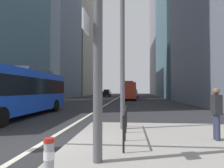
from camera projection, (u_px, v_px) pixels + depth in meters
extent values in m
plane|color=#28282B|center=(108.00, 104.00, 26.41)|extent=(160.00, 160.00, 0.00)
cube|color=beige|center=(114.00, 100.00, 36.36)|extent=(0.20, 80.00, 0.01)
cube|color=slate|center=(51.00, 28.00, 48.32)|extent=(10.77, 17.01, 33.21)
cube|color=gray|center=(75.00, 27.00, 69.36)|extent=(10.70, 20.75, 47.10)
cube|color=slate|center=(188.00, 20.00, 48.87)|extent=(13.31, 17.64, 37.89)
cube|color=gray|center=(168.00, 18.00, 74.46)|extent=(11.33, 25.19, 57.29)
cube|color=blue|center=(19.00, 91.00, 13.42)|extent=(2.59, 11.39, 2.75)
cube|color=black|center=(19.00, 86.00, 13.43)|extent=(2.63, 11.17, 1.10)
cube|color=#4C4C51|center=(31.00, 71.00, 15.17)|extent=(1.78, 4.11, 0.30)
cylinder|color=black|center=(1.00, 117.00, 9.66)|extent=(0.31, 1.00, 1.00)
cylinder|color=black|center=(56.00, 106.00, 16.91)|extent=(0.31, 1.00, 1.00)
cylinder|color=black|center=(28.00, 105.00, 17.11)|extent=(0.31, 1.00, 1.00)
cube|color=red|center=(128.00, 90.00, 38.58)|extent=(2.66, 11.18, 2.75)
cube|color=black|center=(128.00, 89.00, 38.59)|extent=(2.70, 10.96, 1.10)
cube|color=#4C4C51|center=(128.00, 82.00, 36.96)|extent=(1.81, 4.04, 0.30)
cylinder|color=black|center=(122.00, 96.00, 42.19)|extent=(0.31, 1.00, 1.00)
cylinder|color=black|center=(134.00, 96.00, 42.00)|extent=(0.31, 1.00, 1.00)
cylinder|color=black|center=(121.00, 97.00, 35.08)|extent=(0.31, 1.00, 1.00)
cylinder|color=black|center=(135.00, 98.00, 34.90)|extent=(0.31, 1.00, 1.00)
cube|color=red|center=(131.00, 90.00, 60.20)|extent=(2.81, 10.64, 2.75)
cube|color=black|center=(131.00, 89.00, 60.22)|extent=(2.85, 10.43, 1.10)
cube|color=#4C4C51|center=(131.00, 85.00, 58.67)|extent=(1.86, 3.86, 0.30)
cylinder|color=black|center=(126.00, 94.00, 63.62)|extent=(0.33, 1.01, 1.00)
cylinder|color=black|center=(134.00, 94.00, 63.47)|extent=(0.33, 1.01, 1.00)
cylinder|color=black|center=(127.00, 95.00, 56.87)|extent=(0.33, 1.01, 1.00)
cylinder|color=black|center=(135.00, 95.00, 56.72)|extent=(0.33, 1.01, 1.00)
cube|color=black|center=(107.00, 93.00, 55.07)|extent=(1.92, 4.51, 1.10)
cube|color=black|center=(107.00, 90.00, 55.24)|extent=(1.57, 2.45, 0.52)
cylinder|color=black|center=(109.00, 96.00, 53.43)|extent=(0.24, 0.65, 0.64)
cylinder|color=black|center=(103.00, 96.00, 53.66)|extent=(0.24, 0.65, 0.64)
cylinder|color=black|center=(111.00, 95.00, 56.44)|extent=(0.24, 0.65, 0.64)
cylinder|color=black|center=(104.00, 95.00, 56.66)|extent=(0.24, 0.65, 0.64)
cube|color=#B2A899|center=(134.00, 94.00, 47.83)|extent=(1.94, 4.62, 1.10)
cube|color=black|center=(134.00, 91.00, 47.70)|extent=(1.58, 2.51, 0.52)
cylinder|color=black|center=(130.00, 96.00, 49.46)|extent=(0.24, 0.65, 0.64)
cylinder|color=black|center=(138.00, 96.00, 49.23)|extent=(0.24, 0.65, 0.64)
cylinder|color=black|center=(130.00, 96.00, 46.39)|extent=(0.24, 0.65, 0.64)
cylinder|color=black|center=(138.00, 96.00, 46.16)|extent=(0.24, 0.65, 0.64)
cylinder|color=#515156|center=(98.00, 33.00, 4.72)|extent=(0.22, 0.22, 6.00)
cube|color=white|center=(86.00, 22.00, 4.57)|extent=(0.04, 0.60, 0.44)
cylinder|color=#56565B|center=(122.00, 36.00, 8.72)|extent=(0.20, 0.20, 8.00)
cylinder|color=#99999E|center=(49.00, 161.00, 3.59)|extent=(0.18, 0.18, 0.80)
cylinder|color=white|center=(49.00, 155.00, 3.59)|extent=(0.19, 0.19, 0.14)
cylinder|color=#B21E19|center=(49.00, 140.00, 3.60)|extent=(0.20, 0.20, 0.08)
cylinder|color=black|center=(124.00, 135.00, 5.30)|extent=(0.06, 0.06, 0.95)
cylinder|color=black|center=(125.00, 126.00, 6.55)|extent=(0.06, 0.06, 0.95)
cylinder|color=black|center=(126.00, 120.00, 7.80)|extent=(0.06, 0.06, 0.95)
cylinder|color=black|center=(126.00, 116.00, 9.05)|extent=(0.06, 0.06, 0.95)
cylinder|color=black|center=(125.00, 110.00, 7.19)|extent=(0.06, 3.76, 0.06)
cylinder|color=#2D334C|center=(218.00, 128.00, 6.59)|extent=(0.15, 0.15, 0.85)
cylinder|color=#2D334C|center=(215.00, 127.00, 6.75)|extent=(0.15, 0.15, 0.85)
cube|color=#232328|center=(216.00, 104.00, 6.69)|extent=(0.26, 0.39, 0.66)
sphere|color=brown|center=(216.00, 91.00, 6.71)|extent=(0.23, 0.23, 0.23)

